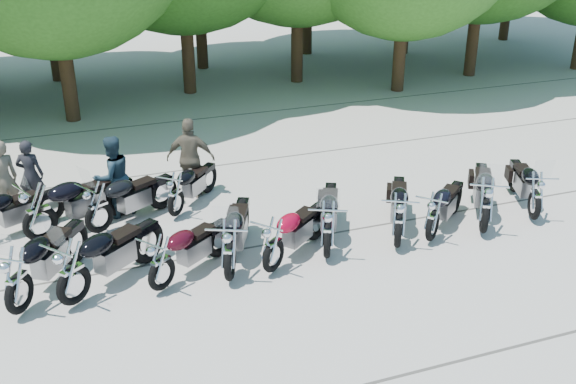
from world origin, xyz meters
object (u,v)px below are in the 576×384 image
object	(u,v)px
motorcycle_2	(161,261)
rider_1	(113,177)
motorcycle_0	(17,279)
motorcycle_7	(433,216)
motorcycle_11	(38,211)
motorcycle_8	(486,204)
motorcycle_6	(399,219)
rider_3	(30,175)
motorcycle_3	(229,249)
motorcycle_5	(328,228)
motorcycle_9	(536,194)
rider_2	(191,158)
motorcycle_1	(72,271)
motorcycle_12	(98,206)
rider_0	(3,179)
motorcycle_4	(273,244)
motorcycle_13	(175,193)

from	to	relation	value
motorcycle_2	rider_1	bearing A→B (deg)	-29.44
motorcycle_0	motorcycle_7	xyz separation A→B (m)	(7.81, -0.12, -0.10)
motorcycle_11	motorcycle_0	bearing A→B (deg)	147.10
motorcycle_8	motorcycle_11	world-z (taller)	motorcycle_11
motorcycle_6	rider_3	bearing A→B (deg)	-5.11
motorcycle_3	motorcycle_5	xyz separation A→B (m)	(1.98, 0.16, -0.01)
motorcycle_5	motorcycle_9	xyz separation A→B (m)	(4.82, -0.00, -0.05)
motorcycle_0	rider_2	bearing A→B (deg)	-101.80
motorcycle_0	motorcycle_1	size ratio (longest dim) A/B	1.00
motorcycle_0	motorcycle_1	world-z (taller)	same
motorcycle_5	motorcycle_11	bearing A→B (deg)	-1.39
motorcycle_12	rider_3	world-z (taller)	rider_3
motorcycle_12	rider_0	distance (m)	2.39
motorcycle_11	rider_3	xyz separation A→B (m)	(-0.11, 1.82, 0.08)
rider_3	motorcycle_3	bearing A→B (deg)	145.75
motorcycle_0	motorcycle_4	bearing A→B (deg)	-149.26
motorcycle_6	rider_2	size ratio (longest dim) A/B	1.25
motorcycle_7	rider_2	world-z (taller)	rider_2
motorcycle_6	rider_1	bearing A→B (deg)	-5.91
motorcycle_2	motorcycle_5	distance (m)	3.20
motorcycle_5	rider_3	distance (m)	6.87
motorcycle_4	motorcycle_11	size ratio (longest dim) A/B	0.88
rider_2	motorcycle_6	bearing A→B (deg)	152.69
motorcycle_12	rider_2	size ratio (longest dim) A/B	1.23
motorcycle_3	motorcycle_9	xyz separation A→B (m)	(6.80, 0.15, -0.06)
rider_2	rider_0	bearing A→B (deg)	18.43
rider_0	motorcycle_6	bearing A→B (deg)	130.55
motorcycle_2	motorcycle_8	distance (m)	6.64
rider_3	rider_1	bearing A→B (deg)	168.71
rider_1	rider_3	world-z (taller)	rider_1
motorcycle_0	rider_2	size ratio (longest dim) A/B	1.32
motorcycle_6	motorcycle_7	xyz separation A→B (m)	(0.78, -0.00, -0.06)
motorcycle_0	motorcycle_4	world-z (taller)	motorcycle_0
motorcycle_8	motorcycle_13	distance (m)	6.51
motorcycle_4	rider_3	distance (m)	6.15
motorcycle_8	motorcycle_0	bearing A→B (deg)	30.61
motorcycle_1	motorcycle_9	bearing A→B (deg)	-128.20
motorcycle_1	motorcycle_11	world-z (taller)	motorcycle_11
motorcycle_4	motorcycle_8	distance (m)	4.59
rider_3	motorcycle_0	bearing A→B (deg)	106.19
motorcycle_4	rider_3	bearing A→B (deg)	3.48
rider_1	motorcycle_4	bearing A→B (deg)	102.72
rider_2	rider_3	world-z (taller)	rider_2
motorcycle_8	rider_1	xyz separation A→B (m)	(-7.02, 3.54, 0.21)
motorcycle_1	motorcycle_8	bearing A→B (deg)	-129.31
motorcycle_4	rider_3	world-z (taller)	rider_3
motorcycle_1	motorcycle_4	distance (m)	3.54
motorcycle_5	rider_2	size ratio (longest dim) A/B	1.27
rider_1	motorcycle_5	bearing A→B (deg)	114.88
motorcycle_11	rider_0	size ratio (longest dim) A/B	1.45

